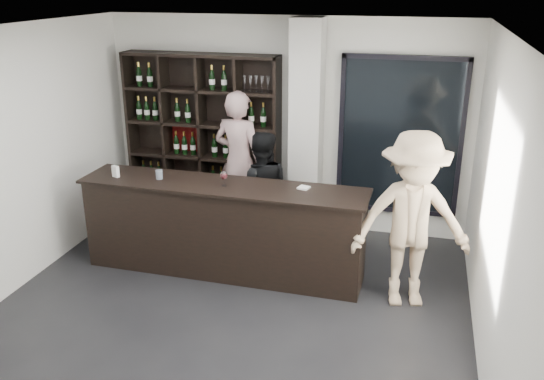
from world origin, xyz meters
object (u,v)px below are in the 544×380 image
(wine_shelf, at_px, (203,140))
(taster_pink, at_px, (239,161))
(tasting_counter, at_px, (223,229))
(taster_black, at_px, (261,191))
(customer, at_px, (412,221))

(wine_shelf, xyz_separation_m, taster_pink, (0.58, -0.17, -0.22))
(tasting_counter, bearing_deg, taster_black, 72.30)
(wine_shelf, bearing_deg, customer, -28.85)
(tasting_counter, height_order, customer, customer)
(taster_pink, xyz_separation_m, taster_black, (0.47, -0.55, -0.20))
(wine_shelf, relative_size, taster_pink, 1.22)
(taster_black, bearing_deg, customer, 139.43)
(customer, bearing_deg, tasting_counter, 162.43)
(taster_black, distance_m, customer, 2.11)
(taster_black, bearing_deg, tasting_counter, 56.59)
(taster_pink, relative_size, customer, 1.02)
(wine_shelf, distance_m, customer, 3.38)
(wine_shelf, height_order, customer, wine_shelf)
(customer, bearing_deg, taster_black, 141.10)
(wine_shelf, xyz_separation_m, taster_black, (1.05, -0.72, -0.41))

